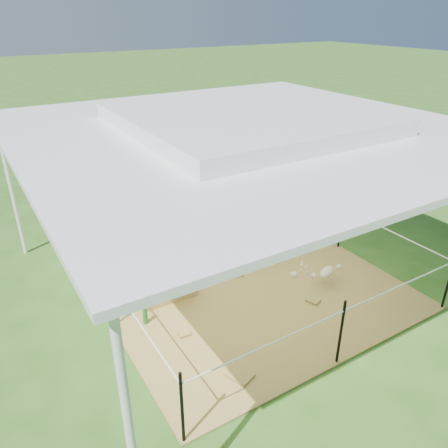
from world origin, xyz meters
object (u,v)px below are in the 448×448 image
picnic_table_near (158,136)px  distant_person (190,135)px  straw_bale (166,286)px  trash_barrel (240,135)px  woman (169,243)px  foal (327,270)px  pony (253,233)px  picnic_table_far (216,119)px  green_bottle (145,316)px

picnic_table_near → distant_person: size_ratio=1.59×
straw_bale → trash_barrel: 8.52m
picnic_table_near → distant_person: distant_person is taller
woman → foal: size_ratio=1.16×
foal → picnic_table_near: bearing=61.9°
pony → distant_person: 7.17m
pony → picnic_table_far: (4.35, 8.77, -0.13)m
green_bottle → pony: (2.45, 0.76, 0.37)m
straw_bale → trash_barrel: trash_barrel is taller
woman → distant_person: (4.05, 7.12, -0.47)m
picnic_table_near → trash_barrel: bearing=-32.5°
trash_barrel → woman: bearing=-130.7°
picnic_table_far → green_bottle: bearing=-121.7°
trash_barrel → picnic_table_near: size_ratio=0.58×
trash_barrel → distant_person: distant_person is taller
woman → distant_person: 8.21m
woman → pony: woman is taller
picnic_table_near → pony: bearing=-94.7°
straw_bale → distant_person: 8.25m
woman → picnic_table_far: size_ratio=0.58×
straw_bale → picnic_table_near: picnic_table_near is taller
picnic_table_near → distant_person: bearing=-49.2°
woman → picnic_table_far: woman is taller
picnic_table_near → picnic_table_far: bearing=24.7°
woman → distant_person: size_ratio=1.06×
straw_bale → foal: size_ratio=0.97×
foal → picnic_table_far: 10.84m
straw_bale → distant_person: bearing=59.8°
green_bottle → picnic_table_near: size_ratio=0.15×
foal → pony: bearing=89.4°
trash_barrel → picnic_table_far: (0.64, 2.68, -0.08)m
picnic_table_near → distant_person: (0.71, -1.03, 0.17)m
straw_bale → woman: size_ratio=0.83×
distant_person → trash_barrel: bearing=154.8°
woman → picnic_table_near: 8.84m
foal → green_bottle: bearing=146.4°
foal → picnic_table_near: 9.28m
green_bottle → distant_person: 8.92m
woman → foal: (2.34, -1.07, -0.69)m
woman → picnic_table_far: bearing=146.7°
green_bottle → picnic_table_far: 11.71m
pony → picnic_table_near: size_ratio=0.72×
green_bottle → distant_person: (4.70, 7.57, 0.36)m
straw_bale → picnic_table_far: picnic_table_far is taller
green_bottle → picnic_table_near: picnic_table_near is taller
foal → picnic_table_near: size_ratio=0.58×
trash_barrel → picnic_table_near: bearing=141.0°
green_bottle → trash_barrel: trash_barrel is taller
straw_bale → distant_person: (4.15, 7.12, 0.28)m
straw_bale → picnic_table_far: (6.26, 9.08, 0.16)m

